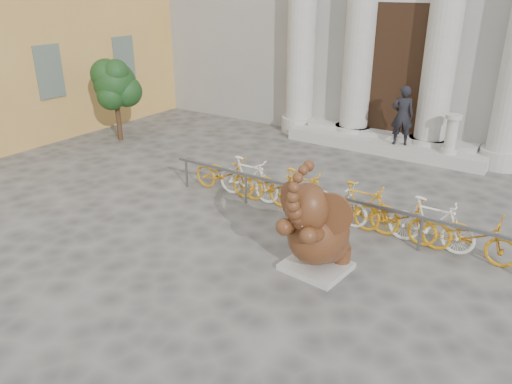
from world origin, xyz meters
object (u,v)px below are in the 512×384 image
Objects in this scene: bike_rack at (330,199)px; pedestrian at (402,116)px; elephant_statue at (317,231)px; tree at (115,84)px.

pedestrian reaches higher than bike_rack.
bike_rack is 4.68× the size of pedestrian.
tree is at bearing 164.00° from elephant_statue.
elephant_statue is 0.83× the size of tree.
pedestrian is at bearing 103.07° from elephant_statue.
pedestrian is (-0.91, 6.96, 0.44)m from elephant_statue.
tree is (-8.21, 1.57, 1.30)m from bike_rack.
tree is 8.71m from pedestrian.
elephant_statue is at bearing -70.63° from bike_rack.
tree reaches higher than bike_rack.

